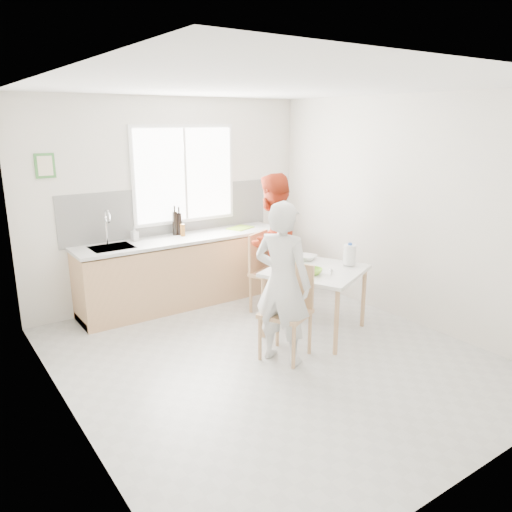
% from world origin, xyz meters
% --- Properties ---
extents(ground, '(4.50, 4.50, 0.00)m').
position_xyz_m(ground, '(0.00, 0.00, 0.00)').
color(ground, '#B7B7B2').
rests_on(ground, ground).
extents(room_shell, '(4.50, 4.50, 4.50)m').
position_xyz_m(room_shell, '(0.00, 0.00, 1.64)').
color(room_shell, silver).
rests_on(room_shell, ground).
extents(window, '(1.50, 0.06, 1.30)m').
position_xyz_m(window, '(0.20, 2.23, 1.70)').
color(window, white).
rests_on(window, room_shell).
extents(backsplash, '(3.00, 0.02, 0.65)m').
position_xyz_m(backsplash, '(0.00, 2.24, 1.23)').
color(backsplash, white).
rests_on(backsplash, room_shell).
extents(picture_frame, '(0.22, 0.03, 0.28)m').
position_xyz_m(picture_frame, '(-1.55, 2.23, 1.90)').
color(picture_frame, '#3E823B').
rests_on(picture_frame, room_shell).
extents(kitchen_counter, '(2.84, 0.64, 1.37)m').
position_xyz_m(kitchen_counter, '(-0.00, 1.95, 0.42)').
color(kitchen_counter, tan).
rests_on(kitchen_counter, ground).
extents(dining_table, '(1.32, 1.32, 0.77)m').
position_xyz_m(dining_table, '(0.81, 0.24, 0.69)').
color(dining_table, silver).
rests_on(dining_table, ground).
extents(chair_left, '(0.60, 0.60, 0.97)m').
position_xyz_m(chair_left, '(0.19, -0.05, 0.54)').
color(chair_left, tan).
rests_on(chair_left, ground).
extents(chair_far, '(0.62, 0.62, 1.02)m').
position_xyz_m(chair_far, '(0.78, 1.14, 0.56)').
color(chair_far, tan).
rests_on(chair_far, ground).
extents(person_white, '(0.62, 0.72, 1.66)m').
position_xyz_m(person_white, '(0.05, -0.11, 0.83)').
color(person_white, silver).
rests_on(person_white, ground).
extents(person_red, '(1.06, 0.97, 1.76)m').
position_xyz_m(person_red, '(0.90, 1.19, 0.88)').
color(person_red, '#B93317').
rests_on(person_red, ground).
extents(bowl_green, '(0.28, 0.28, 0.07)m').
position_xyz_m(bowl_green, '(0.65, 0.11, 0.80)').
color(bowl_green, '#7FC62D').
rests_on(bowl_green, dining_table).
extents(bowl_white, '(0.31, 0.31, 0.06)m').
position_xyz_m(bowl_white, '(0.97, 0.59, 0.79)').
color(bowl_white, white).
rests_on(bowl_white, dining_table).
extents(milk_jug, '(0.20, 0.14, 0.25)m').
position_xyz_m(milk_jug, '(1.22, 0.12, 0.90)').
color(milk_jug, white).
rests_on(milk_jug, dining_table).
extents(green_box, '(0.13, 0.13, 0.09)m').
position_xyz_m(green_box, '(0.78, 0.53, 0.81)').
color(green_box, '#80D831').
rests_on(green_box, dining_table).
extents(spoon, '(0.12, 0.12, 0.01)m').
position_xyz_m(spoon, '(0.83, 0.01, 0.78)').
color(spoon, '#A5A5AA').
rests_on(spoon, dining_table).
extents(cutting_board, '(0.42, 0.36, 0.01)m').
position_xyz_m(cutting_board, '(0.92, 1.98, 0.93)').
color(cutting_board, '#92CA2E').
rests_on(cutting_board, kitchen_counter).
extents(wine_bottle_a, '(0.07, 0.07, 0.32)m').
position_xyz_m(wine_bottle_a, '(-0.02, 2.12, 1.08)').
color(wine_bottle_a, black).
rests_on(wine_bottle_a, kitchen_counter).
extents(wine_bottle_b, '(0.07, 0.07, 0.30)m').
position_xyz_m(wine_bottle_b, '(0.03, 2.11, 1.07)').
color(wine_bottle_b, black).
rests_on(wine_bottle_b, kitchen_counter).
extents(jar_amber, '(0.06, 0.06, 0.16)m').
position_xyz_m(jar_amber, '(0.03, 2.00, 1.00)').
color(jar_amber, '#92581F').
rests_on(jar_amber, kitchen_counter).
extents(soap_bottle, '(0.09, 0.09, 0.18)m').
position_xyz_m(soap_bottle, '(-0.59, 2.12, 1.01)').
color(soap_bottle, '#999999').
rests_on(soap_bottle, kitchen_counter).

